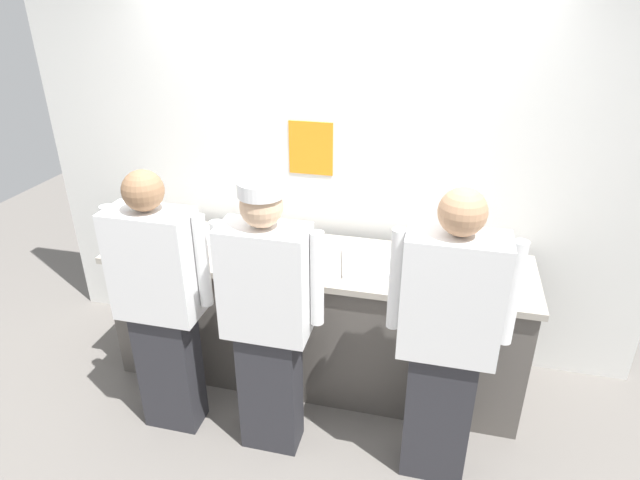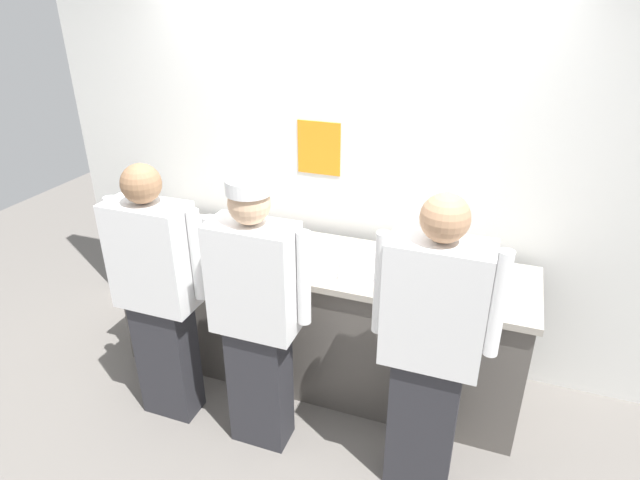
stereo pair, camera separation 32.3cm
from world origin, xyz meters
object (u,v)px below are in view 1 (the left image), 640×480
Objects in this scene: sheet_tray at (383,263)px; chef_near_left at (160,302)px; chef_center at (267,317)px; mixing_bowl_steel at (470,270)px; ramekin_yellow_sauce at (505,260)px; ramekin_green_sauce at (272,238)px; plate_stack_front at (211,242)px; ramekin_orange_sauce at (163,233)px; chef_far_right at (447,338)px; ramekin_red_sauce at (224,252)px; squeeze_bottle_primary at (273,255)px; plate_stack_rear at (313,259)px.

chef_near_left is at bearing -151.43° from sheet_tray.
chef_center is 4.92× the size of mixing_bowl_steel.
ramekin_yellow_sauce is 1.46m from ramekin_green_sauce.
sheet_tray is 0.74m from ramekin_yellow_sauce.
plate_stack_front is 1.76× the size of ramekin_orange_sauce.
chef_center is at bearing -46.83° from plate_stack_front.
chef_near_left is 0.98× the size of chef_far_right.
ramekin_green_sauce is at bearing 146.15° from chef_far_right.
ramekin_yellow_sauce is at bearing 34.21° from chef_center.
chef_near_left reaches higher than sheet_tray.
chef_center is 0.92m from chef_far_right.
chef_near_left is 1.74m from mixing_bowl_steel.
ramekin_red_sauce is at bearing 159.63° from chef_far_right.
ramekin_yellow_sauce is at bearing 10.29° from ramekin_red_sauce.
squeeze_bottle_primary is (-0.63, -0.19, 0.07)m from sheet_tray.
ramekin_yellow_sauce is (1.86, 0.82, 0.07)m from chef_near_left.
mixing_bowl_steel reaches higher than plate_stack_front.
plate_stack_rear is at bearing -7.59° from plate_stack_front.
chef_center is (0.63, -0.02, 0.01)m from chef_near_left.
ramekin_red_sauce is (-0.57, -0.01, -0.01)m from plate_stack_rear.
chef_far_right reaches higher than ramekin_orange_sauce.
squeeze_bottle_primary is 0.89m from ramekin_orange_sauce.
ramekin_green_sauce is (-0.75, 0.15, 0.01)m from sheet_tray.
mixing_bowl_steel is 3.30× the size of ramekin_green_sauce.
chef_near_left is at bearing -144.31° from plate_stack_rear.
chef_near_left is 0.63m from plate_stack_front.
ramekin_red_sauce is 0.83× the size of ramekin_orange_sauce.
chef_near_left is at bearing 178.63° from chef_center.
chef_far_right is 15.18× the size of ramekin_orange_sauce.
chef_far_right is 9.17× the size of squeeze_bottle_primary.
plate_stack_rear is at bearing 78.62° from chef_center.
chef_center is 16.24× the size of ramekin_green_sauce.
chef_center is 3.25× the size of sheet_tray.
plate_stack_front is at bearing -158.04° from ramekin_green_sauce.
chef_center is 14.83× the size of ramekin_orange_sauce.
chef_center reaches higher than plate_stack_front.
plate_stack_rear is 0.42m from sheet_tray.
chef_center is at bearing -101.38° from plate_stack_rear.
plate_stack_front is 1.93× the size of ramekin_green_sauce.
mixing_bowl_steel is 0.66× the size of sheet_tray.
squeeze_bottle_primary is at bearing -157.70° from plate_stack_rear.
chef_far_right is at bearing -22.25° from plate_stack_front.
ramekin_orange_sauce reaches higher than sheet_tray.
mixing_bowl_steel is at bearing -9.51° from ramekin_green_sauce.
chef_center reaches higher than mixing_bowl_steel.
sheet_tray is 0.66m from squeeze_bottle_primary.
ramekin_orange_sauce is 2.20m from ramekin_yellow_sauce.
plate_stack_rear reaches higher than plate_stack_front.
squeeze_bottle_primary is 1.66× the size of ramekin_orange_sauce.
squeeze_bottle_primary is at bearing -163.54° from sheet_tray.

